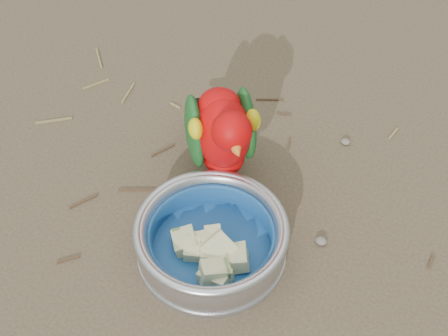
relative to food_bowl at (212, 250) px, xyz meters
The scene contains 6 objects.
ground 0.08m from the food_bowl, 147.54° to the right, with size 60.00×60.00×0.00m, color brown.
food_bowl is the anchor object (origin of this frame).
bowl_wall 0.03m from the food_bowl, ahead, with size 0.20×0.20×0.04m, color #B2B2BA, non-canonical shape.
fruit_wedges 0.02m from the food_bowl, 90.00° to the left, with size 0.12×0.12×0.03m, color #C6C38B, non-canonical shape.
lory_parrot 0.16m from the food_bowl, 111.09° to the left, with size 0.10×0.21×0.17m, color #B60507, non-canonical shape.
ground_debris 0.04m from the food_bowl, 127.53° to the left, with size 0.90×0.80×0.01m, color olive, non-canonical shape.
Camera 1 is at (0.31, -0.39, 0.70)m, focal length 50.00 mm.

